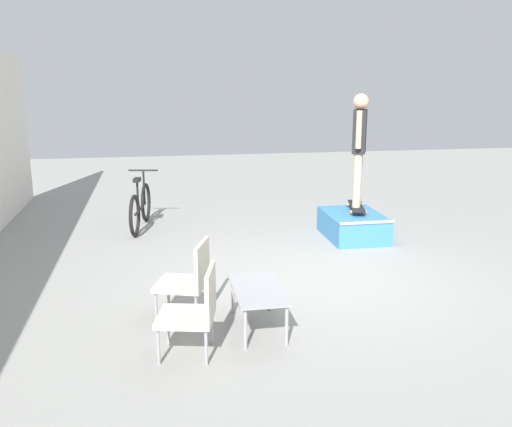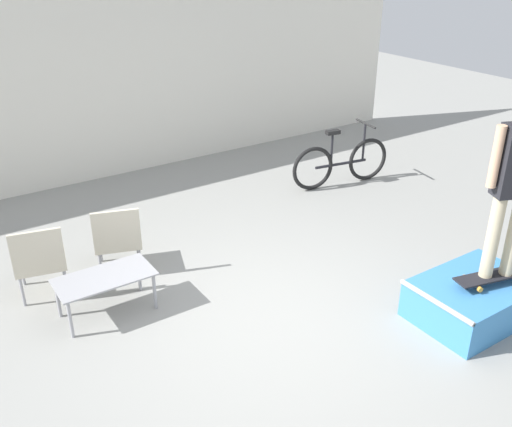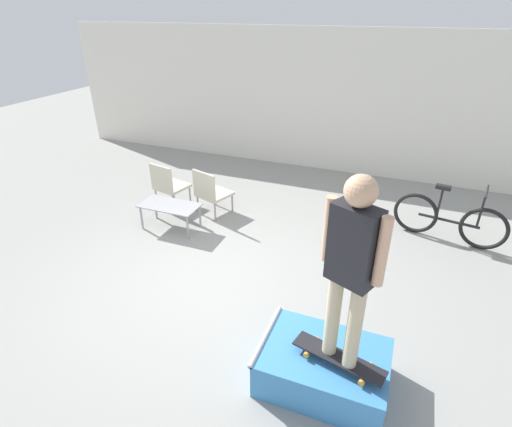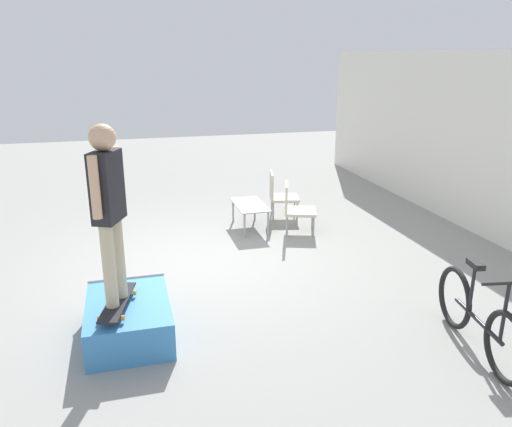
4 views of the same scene
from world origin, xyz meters
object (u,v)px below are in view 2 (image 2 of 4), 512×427
(skateboard_on_ramp, at_px, (495,276))
(patio_chair_right, at_px, (117,237))
(bicycle, at_px, (341,162))
(coffee_table, at_px, (105,281))
(skate_ramp_box, at_px, (473,299))
(patio_chair_left, at_px, (39,259))

(skateboard_on_ramp, relative_size, patio_chair_right, 1.05)
(skateboard_on_ramp, distance_m, patio_chair_right, 4.06)
(bicycle, bearing_deg, patio_chair_right, -161.54)
(coffee_table, bearing_deg, skateboard_on_ramp, -34.52)
(skate_ramp_box, height_order, bicycle, bicycle)
(patio_chair_right, distance_m, bicycle, 3.94)
(patio_chair_right, bearing_deg, skate_ramp_box, 152.31)
(skateboard_on_ramp, xyz_separation_m, patio_chair_left, (-3.70, 2.91, -0.03))
(skate_ramp_box, relative_size, patio_chair_left, 1.45)
(patio_chair_right, height_order, bicycle, bicycle)
(skate_ramp_box, distance_m, bicycle, 3.63)
(coffee_table, distance_m, patio_chair_left, 0.83)
(patio_chair_left, relative_size, bicycle, 0.51)
(skate_ramp_box, relative_size, skateboard_on_ramp, 1.38)
(skate_ramp_box, height_order, patio_chair_left, patio_chair_left)
(coffee_table, distance_m, bicycle, 4.50)
(patio_chair_left, bearing_deg, coffee_table, 136.68)
(patio_chair_left, bearing_deg, skateboard_on_ramp, 154.52)
(patio_chair_left, distance_m, patio_chair_right, 0.87)
(skateboard_on_ramp, relative_size, bicycle, 0.54)
(bicycle, bearing_deg, skate_ramp_box, -99.75)
(skate_ramp_box, bearing_deg, patio_chair_left, 141.65)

